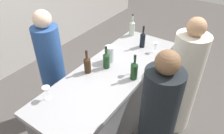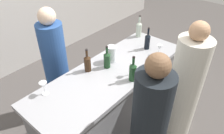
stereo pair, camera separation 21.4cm
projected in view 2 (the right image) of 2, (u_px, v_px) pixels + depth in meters
ground_plane at (112, 123)px, 2.98m from camera, size 12.00×12.00×0.00m
bar_counter at (112, 99)px, 2.71m from camera, size 2.07×0.72×0.91m
wine_bottle_leftmost_amber_brown at (87, 63)px, 2.39m from camera, size 0.08×0.08×0.28m
wine_bottle_second_left_olive_green at (133, 71)px, 2.25m from camera, size 0.08×0.08×0.30m
wine_bottle_center_olive_green at (107, 59)px, 2.45m from camera, size 0.08×0.08×0.28m
wine_bottle_second_right_near_black at (147, 41)px, 2.79m from camera, size 0.07×0.07×0.30m
wine_bottle_rightmost_clear_pale at (139, 29)px, 3.08m from camera, size 0.08×0.08×0.32m
wine_glass_near_left at (159, 48)px, 2.68m from camera, size 0.07×0.07×0.13m
wine_glass_near_center at (132, 66)px, 2.32m from camera, size 0.06×0.06×0.17m
wine_glass_near_right at (43, 86)px, 2.07m from camera, size 0.08×0.08×0.14m
water_pitcher at (111, 54)px, 2.56m from camera, size 0.12×0.12×0.20m
person_left_guest at (148, 133)px, 1.95m from camera, size 0.41×0.41×1.59m
person_center_guest at (185, 88)px, 2.51m from camera, size 0.41×0.41×1.54m
person_server_behind at (56, 68)px, 2.81m from camera, size 0.36×0.36×1.54m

